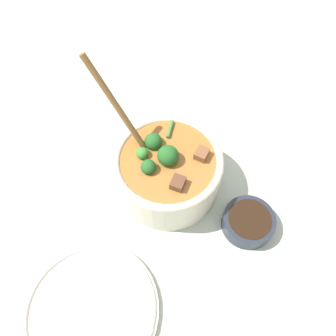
{
  "coord_description": "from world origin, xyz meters",
  "views": [
    {
      "loc": [
        0.11,
        0.33,
        0.66
      ],
      "look_at": [
        0.0,
        0.0,
        0.07
      ],
      "focal_mm": 35.0,
      "sensor_mm": 36.0,
      "label": 1
    }
  ],
  "objects": [
    {
      "name": "ground_plane",
      "position": [
        0.0,
        0.0,
        0.0
      ],
      "size": [
        4.0,
        4.0,
        0.0
      ],
      "primitive_type": "plane",
      "color": "#ADBCAD"
    },
    {
      "name": "condiment_bowl",
      "position": [
        -0.13,
        0.15,
        0.02
      ],
      "size": [
        0.11,
        0.11,
        0.04
      ],
      "color": "#232833",
      "rests_on": "ground_plane"
    },
    {
      "name": "empty_plate",
      "position": [
        0.22,
        0.21,
        0.01
      ],
      "size": [
        0.26,
        0.26,
        0.02
      ],
      "color": "silver",
      "rests_on": "ground_plane"
    },
    {
      "name": "stew_bowl",
      "position": [
        0.0,
        -0.0,
        0.07
      ],
      "size": [
        0.23,
        0.25,
        0.3
      ],
      "color": "beige",
      "rests_on": "ground_plane"
    }
  ]
}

